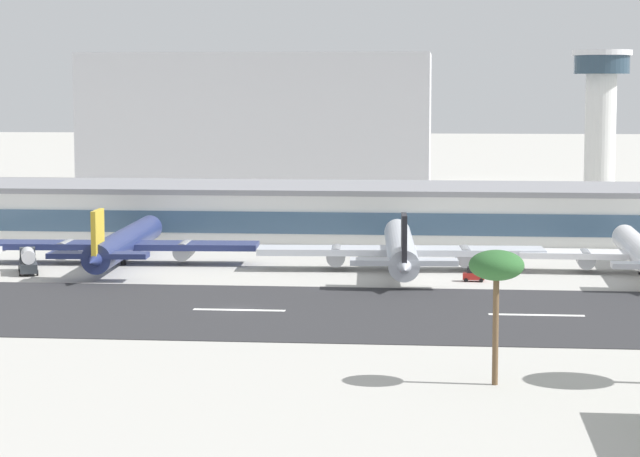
{
  "coord_description": "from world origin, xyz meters",
  "views": [
    {
      "loc": [
        27.25,
        -163.33,
        28.16
      ],
      "look_at": [
        7.54,
        35.37,
        6.85
      ],
      "focal_mm": 72.49,
      "sensor_mm": 36.0,
      "label": 1
    }
  ],
  "objects_px": {
    "airliner_gold_tail_gate_1": "(123,244)",
    "airliner_black_tail_gate_2": "(401,249)",
    "terminal_building": "(298,210)",
    "service_baggage_tug_0": "(474,275)",
    "palm_tree_1": "(496,268)",
    "control_tower": "(601,116)",
    "service_fuel_truck_1": "(28,260)",
    "distant_hotel_block": "(258,119)"
  },
  "relations": [
    {
      "from": "airliner_gold_tail_gate_1",
      "to": "airliner_black_tail_gate_2",
      "type": "distance_m",
      "value": 45.35
    },
    {
      "from": "terminal_building",
      "to": "service_baggage_tug_0",
      "type": "height_order",
      "value": "terminal_building"
    },
    {
      "from": "airliner_gold_tail_gate_1",
      "to": "palm_tree_1",
      "type": "bearing_deg",
      "value": -147.82
    },
    {
      "from": "terminal_building",
      "to": "airliner_black_tail_gate_2",
      "type": "height_order",
      "value": "airliner_black_tail_gate_2"
    },
    {
      "from": "terminal_building",
      "to": "palm_tree_1",
      "type": "height_order",
      "value": "palm_tree_1"
    },
    {
      "from": "terminal_building",
      "to": "control_tower",
      "type": "bearing_deg",
      "value": 34.88
    },
    {
      "from": "airliner_gold_tail_gate_1",
      "to": "service_baggage_tug_0",
      "type": "height_order",
      "value": "airliner_gold_tail_gate_1"
    },
    {
      "from": "airliner_gold_tail_gate_1",
      "to": "service_fuel_truck_1",
      "type": "xyz_separation_m",
      "value": [
        -12.21,
        -11.33,
        -1.37
      ]
    },
    {
      "from": "airliner_gold_tail_gate_1",
      "to": "service_baggage_tug_0",
      "type": "relative_size",
      "value": 15.71
    },
    {
      "from": "service_baggage_tug_0",
      "to": "service_fuel_truck_1",
      "type": "xyz_separation_m",
      "value": [
        -68.69,
        1.96,
        0.98
      ]
    },
    {
      "from": "airliner_gold_tail_gate_1",
      "to": "airliner_black_tail_gate_2",
      "type": "xyz_separation_m",
      "value": [
        45.24,
        -3.11,
        0.03
      ]
    },
    {
      "from": "terminal_building",
      "to": "airliner_gold_tail_gate_1",
      "type": "relative_size",
      "value": 2.94
    },
    {
      "from": "service_fuel_truck_1",
      "to": "terminal_building",
      "type": "bearing_deg",
      "value": -52.13
    },
    {
      "from": "airliner_gold_tail_gate_1",
      "to": "distant_hotel_block",
      "type": "bearing_deg",
      "value": -1.32
    },
    {
      "from": "terminal_building",
      "to": "service_fuel_truck_1",
      "type": "bearing_deg",
      "value": -122.47
    },
    {
      "from": "distant_hotel_block",
      "to": "airliner_gold_tail_gate_1",
      "type": "height_order",
      "value": "distant_hotel_block"
    },
    {
      "from": "palm_tree_1",
      "to": "service_fuel_truck_1",
      "type": "bearing_deg",
      "value": 134.8
    },
    {
      "from": "control_tower",
      "to": "airliner_black_tail_gate_2",
      "type": "xyz_separation_m",
      "value": [
        -40.98,
        -91.54,
        -19.13
      ]
    },
    {
      "from": "service_baggage_tug_0",
      "to": "control_tower",
      "type": "bearing_deg",
      "value": -104.2
    },
    {
      "from": "control_tower",
      "to": "service_baggage_tug_0",
      "type": "distance_m",
      "value": 108.14
    },
    {
      "from": "palm_tree_1",
      "to": "terminal_building",
      "type": "bearing_deg",
      "value": 105.04
    },
    {
      "from": "airliner_gold_tail_gate_1",
      "to": "service_fuel_truck_1",
      "type": "relative_size",
      "value": 5.76
    },
    {
      "from": "control_tower",
      "to": "service_fuel_truck_1",
      "type": "relative_size",
      "value": 4.19
    },
    {
      "from": "control_tower",
      "to": "palm_tree_1",
      "type": "distance_m",
      "value": 172.49
    },
    {
      "from": "distant_hotel_block",
      "to": "service_fuel_truck_1",
      "type": "distance_m",
      "value": 199.21
    },
    {
      "from": "control_tower",
      "to": "terminal_building",
      "type": "bearing_deg",
      "value": -145.12
    },
    {
      "from": "airliner_black_tail_gate_2",
      "to": "service_baggage_tug_0",
      "type": "bearing_deg",
      "value": -135.67
    },
    {
      "from": "terminal_building",
      "to": "service_baggage_tug_0",
      "type": "relative_size",
      "value": 46.2
    },
    {
      "from": "airliner_black_tail_gate_2",
      "to": "palm_tree_1",
      "type": "relative_size",
      "value": 3.95
    },
    {
      "from": "airliner_black_tail_gate_2",
      "to": "service_baggage_tug_0",
      "type": "distance_m",
      "value": 15.35
    },
    {
      "from": "distant_hotel_block",
      "to": "airliner_black_tail_gate_2",
      "type": "distance_m",
      "value": 197.39
    },
    {
      "from": "control_tower",
      "to": "service_fuel_truck_1",
      "type": "bearing_deg",
      "value": -134.62
    },
    {
      "from": "airliner_gold_tail_gate_1",
      "to": "control_tower",
      "type": "bearing_deg",
      "value": -47.24
    },
    {
      "from": "service_baggage_tug_0",
      "to": "distant_hotel_block",
      "type": "bearing_deg",
      "value": -70.74
    },
    {
      "from": "control_tower",
      "to": "service_baggage_tug_0",
      "type": "relative_size",
      "value": 11.42
    },
    {
      "from": "airliner_black_tail_gate_2",
      "to": "palm_tree_1",
      "type": "bearing_deg",
      "value": -174.79
    },
    {
      "from": "service_fuel_truck_1",
      "to": "palm_tree_1",
      "type": "distance_m",
      "value": 98.95
    },
    {
      "from": "terminal_building",
      "to": "service_fuel_truck_1",
      "type": "height_order",
      "value": "terminal_building"
    },
    {
      "from": "distant_hotel_block",
      "to": "airliner_black_tail_gate_2",
      "type": "relative_size",
      "value": 2.03
    },
    {
      "from": "airliner_black_tail_gate_2",
      "to": "service_fuel_truck_1",
      "type": "xyz_separation_m",
      "value": [
        -57.45,
        -8.22,
        -1.4
      ]
    },
    {
      "from": "service_fuel_truck_1",
      "to": "palm_tree_1",
      "type": "height_order",
      "value": "palm_tree_1"
    },
    {
      "from": "control_tower",
      "to": "airliner_black_tail_gate_2",
      "type": "relative_size",
      "value": 0.72
    }
  ]
}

